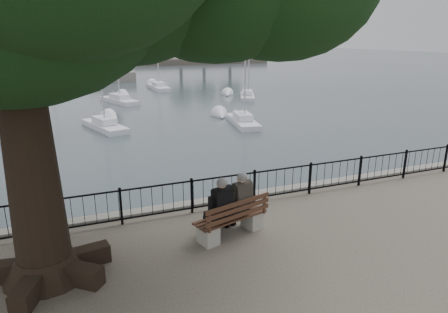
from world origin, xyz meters
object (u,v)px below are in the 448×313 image
bench (232,223)px  person_right (238,204)px  person_left (218,210)px  lion_monument (109,64)px

bench → person_right: person_right is taller
person_left → person_right: 0.64m
person_right → person_left: bearing=-164.2°
person_right → bench: bearing=-142.2°
bench → person_right: (0.24, 0.19, 0.40)m
bench → person_left: 0.55m
person_left → lion_monument: (2.83, 49.13, 0.48)m
bench → person_right: size_ratio=1.25×
bench → person_left: size_ratio=1.25×
bench → person_left: person_left is taller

